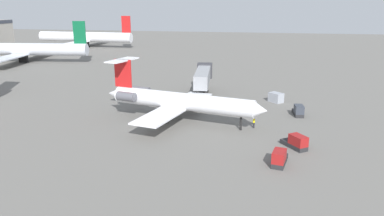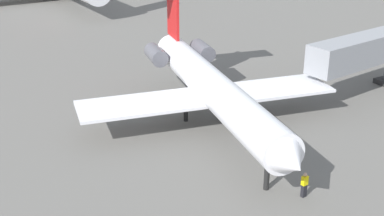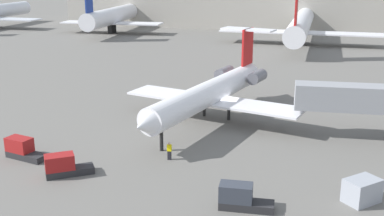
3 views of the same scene
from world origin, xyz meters
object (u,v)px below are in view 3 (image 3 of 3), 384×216
object	(u,v)px
cargo_container_uld	(362,191)
baggage_tug_spare	(241,198)
baggage_tug_trailing	(23,149)
ground_crew_marshaller	(169,151)
parked_airliner_west_mid	(111,17)
regional_jet	(212,91)
baggage_tug_lead	(64,166)
parked_airliner_centre	(301,25)

from	to	relation	value
cargo_container_uld	baggage_tug_spare	bearing A→B (deg)	-156.89
baggage_tug_trailing	ground_crew_marshaller	bearing A→B (deg)	15.02
baggage_tug_trailing	parked_airliner_west_mid	world-z (taller)	parked_airliner_west_mid
regional_jet	baggage_tug_spare	xyz separation A→B (m)	(7.23, -19.52, -2.67)
ground_crew_marshaller	baggage_tug_lead	distance (m)	9.40
cargo_container_uld	ground_crew_marshaller	bearing A→B (deg)	167.99
baggage_tug_trailing	parked_airliner_west_mid	bearing A→B (deg)	110.75
cargo_container_uld	parked_airliner_centre	world-z (taller)	parked_airliner_centre
baggage_tug_lead	cargo_container_uld	size ratio (longest dim) A/B	1.30
regional_jet	ground_crew_marshaller	bearing A→B (deg)	-93.78
cargo_container_uld	parked_airliner_west_mid	distance (m)	101.23
ground_crew_marshaller	cargo_container_uld	bearing A→B (deg)	-12.01
regional_jet	parked_airliner_centre	distance (m)	60.24
regional_jet	baggage_tug_trailing	world-z (taller)	regional_jet
baggage_tug_spare	parked_airliner_west_mid	bearing A→B (deg)	121.50
parked_airliner_west_mid	baggage_tug_spare	bearing A→B (deg)	-58.50
baggage_tug_trailing	parked_airliner_centre	xyz separation A→B (m)	(19.14, 75.90, 3.62)
baggage_tug_trailing	baggage_tug_spare	size ratio (longest dim) A/B	1.02
ground_crew_marshaller	baggage_tug_spare	distance (m)	10.77
ground_crew_marshaller	baggage_tug_trailing	size ratio (longest dim) A/B	0.40
baggage_tug_spare	baggage_tug_trailing	bearing A→B (deg)	170.29
ground_crew_marshaller	cargo_container_uld	world-z (taller)	cargo_container_uld
ground_crew_marshaller	baggage_tug_trailing	distance (m)	13.62
regional_jet	parked_airliner_west_mid	xyz separation A→B (m)	(-44.70, 65.24, 0.97)
regional_jet	baggage_tug_trailing	bearing A→B (deg)	-131.33
regional_jet	baggage_tug_lead	size ratio (longest dim) A/B	6.88
regional_jet	baggage_tug_lead	xyz separation A→B (m)	(-8.20, -18.17, -2.67)
baggage_tug_spare	cargo_container_uld	size ratio (longest dim) A/B	1.33
baggage_tug_lead	parked_airliner_centre	world-z (taller)	parked_airliner_centre
baggage_tug_spare	parked_airliner_west_mid	distance (m)	99.46
parked_airliner_west_mid	baggage_tug_lead	bearing A→B (deg)	-66.37
regional_jet	cargo_container_uld	size ratio (longest dim) A/B	8.92
baggage_tug_spare	parked_airliner_west_mid	xyz separation A→B (m)	(-51.93, 84.75, 3.63)
parked_airliner_west_mid	parked_airliner_centre	distance (m)	50.14
baggage_tug_spare	cargo_container_uld	xyz separation A→B (m)	(8.52, 3.64, 0.09)
baggage_tug_lead	parked_airliner_centre	xyz separation A→B (m)	(13.38, 78.18, 3.62)
ground_crew_marshaller	cargo_container_uld	distance (m)	16.93
parked_airliner_west_mid	cargo_container_uld	bearing A→B (deg)	-53.31
baggage_tug_lead	baggage_tug_trailing	size ratio (longest dim) A/B	0.96
baggage_tug_lead	baggage_tug_spare	distance (m)	15.49
ground_crew_marshaller	parked_airliner_centre	size ratio (longest dim) A/B	0.04
baggage_tug_trailing	parked_airliner_west_mid	distance (m)	86.82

